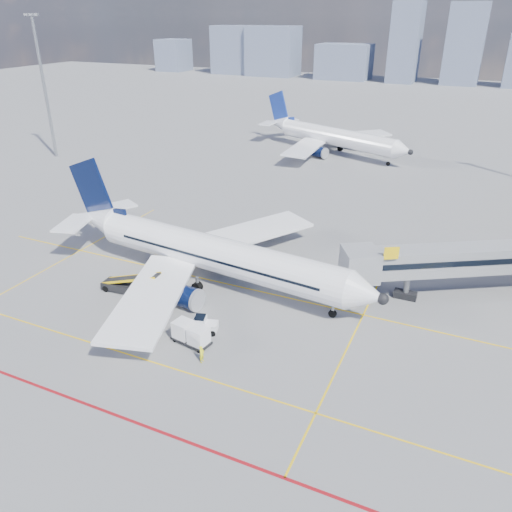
{
  "coord_description": "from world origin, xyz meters",
  "views": [
    {
      "loc": [
        21.26,
        -32.04,
        25.31
      ],
      "look_at": [
        3.06,
        7.82,
        4.0
      ],
      "focal_mm": 35.0,
      "sensor_mm": 36.0,
      "label": 1
    }
  ],
  "objects_px": {
    "second_aircraft": "(331,136)",
    "ramp_worker": "(202,354)",
    "cargo_dolly": "(191,333)",
    "baggage_tug": "(203,325)",
    "belt_loader": "(126,285)",
    "main_aircraft": "(205,252)"
  },
  "relations": [
    {
      "from": "baggage_tug",
      "to": "belt_loader",
      "type": "distance_m",
      "value": 11.12
    },
    {
      "from": "baggage_tug",
      "to": "ramp_worker",
      "type": "bearing_deg",
      "value": -78.34
    },
    {
      "from": "second_aircraft",
      "to": "ramp_worker",
      "type": "xyz_separation_m",
      "value": [
        10.47,
        -69.72,
        -2.48
      ]
    },
    {
      "from": "second_aircraft",
      "to": "belt_loader",
      "type": "relative_size",
      "value": 5.22
    },
    {
      "from": "second_aircraft",
      "to": "cargo_dolly",
      "type": "xyz_separation_m",
      "value": [
        8.39,
        -67.92,
        -2.19
      ]
    },
    {
      "from": "second_aircraft",
      "to": "baggage_tug",
      "type": "height_order",
      "value": "second_aircraft"
    },
    {
      "from": "baggage_tug",
      "to": "cargo_dolly",
      "type": "height_order",
      "value": "cargo_dolly"
    },
    {
      "from": "second_aircraft",
      "to": "baggage_tug",
      "type": "relative_size",
      "value": 13.93
    },
    {
      "from": "main_aircraft",
      "to": "belt_loader",
      "type": "distance_m",
      "value": 8.66
    },
    {
      "from": "main_aircraft",
      "to": "ramp_worker",
      "type": "distance_m",
      "value": 14.18
    },
    {
      "from": "second_aircraft",
      "to": "cargo_dolly",
      "type": "distance_m",
      "value": 68.47
    },
    {
      "from": "baggage_tug",
      "to": "cargo_dolly",
      "type": "relative_size",
      "value": 0.68
    },
    {
      "from": "second_aircraft",
      "to": "belt_loader",
      "type": "height_order",
      "value": "second_aircraft"
    },
    {
      "from": "second_aircraft",
      "to": "main_aircraft",
      "type": "bearing_deg",
      "value": -64.08
    },
    {
      "from": "main_aircraft",
      "to": "belt_loader",
      "type": "bearing_deg",
      "value": -131.32
    },
    {
      "from": "main_aircraft",
      "to": "ramp_worker",
      "type": "relative_size",
      "value": 25.25
    },
    {
      "from": "belt_loader",
      "to": "ramp_worker",
      "type": "relative_size",
      "value": 4.39
    },
    {
      "from": "second_aircraft",
      "to": "baggage_tug",
      "type": "distance_m",
      "value": 66.55
    },
    {
      "from": "baggage_tug",
      "to": "ramp_worker",
      "type": "xyz_separation_m",
      "value": [
        2.0,
        -3.75,
        0.01
      ]
    },
    {
      "from": "main_aircraft",
      "to": "ramp_worker",
      "type": "height_order",
      "value": "main_aircraft"
    },
    {
      "from": "belt_loader",
      "to": "second_aircraft",
      "type": "bearing_deg",
      "value": 84.2
    },
    {
      "from": "main_aircraft",
      "to": "second_aircraft",
      "type": "height_order",
      "value": "main_aircraft"
    }
  ]
}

